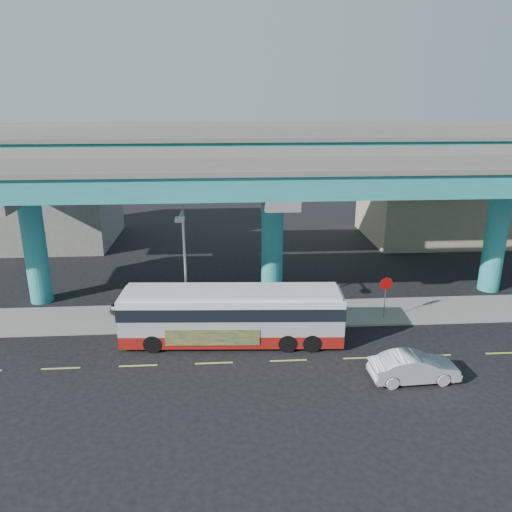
{
  "coord_description": "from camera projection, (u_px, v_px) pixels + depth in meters",
  "views": [
    {
      "loc": [
        -3.35,
        -23.93,
        13.64
      ],
      "look_at": [
        -1.46,
        4.0,
        4.57
      ],
      "focal_mm": 35.0,
      "sensor_mm": 36.0,
      "label": 1
    }
  ],
  "objects": [
    {
      "name": "sedan",
      "position": [
        414.0,
        367.0,
        24.79
      ],
      "size": [
        1.92,
        4.54,
        1.45
      ],
      "primitive_type": "imported",
      "rotation": [
        0.0,
        0.0,
        1.61
      ],
      "color": "silver",
      "rests_on": "ground"
    },
    {
      "name": "ground",
      "position": [
        288.0,
        358.0,
        27.13
      ],
      "size": [
        120.0,
        120.0,
        0.0
      ],
      "primitive_type": "plane",
      "color": "black",
      "rests_on": "ground"
    },
    {
      "name": "building_beige",
      "position": [
        440.0,
        203.0,
        49.02
      ],
      "size": [
        14.0,
        10.23,
        7.0
      ],
      "color": "tan",
      "rests_on": "ground"
    },
    {
      "name": "viaduct",
      "position": [
        273.0,
        166.0,
        32.96
      ],
      "size": [
        52.0,
        12.4,
        11.7
      ],
      "color": "teal",
      "rests_on": "ground"
    },
    {
      "name": "parked_car",
      "position": [
        137.0,
        308.0,
        31.72
      ],
      "size": [
        3.46,
        4.28,
        1.17
      ],
      "primitive_type": "imported",
      "rotation": [
        0.0,
        0.0,
        1.25
      ],
      "color": "#313137",
      "rests_on": "sidewalk"
    },
    {
      "name": "building_concrete",
      "position": [
        47.0,
        196.0,
        47.23
      ],
      "size": [
        12.0,
        10.0,
        9.0
      ],
      "primitive_type": "cube",
      "color": "gray",
      "rests_on": "ground"
    },
    {
      "name": "lane_markings",
      "position": [
        288.0,
        360.0,
        26.85
      ],
      "size": [
        58.0,
        0.12,
        0.01
      ],
      "color": "#D8C64C",
      "rests_on": "ground"
    },
    {
      "name": "street_lamp",
      "position": [
        184.0,
        253.0,
        28.5
      ],
      "size": [
        0.5,
        2.44,
        7.45
      ],
      "color": "gray",
      "rests_on": "sidewalk"
    },
    {
      "name": "stop_sign",
      "position": [
        386.0,
        289.0,
        30.84
      ],
      "size": [
        0.84,
        0.14,
        2.82
      ],
      "rotation": [
        0.0,
        0.0,
        -0.27
      ],
      "color": "gray",
      "rests_on": "sidewalk"
    },
    {
      "name": "transit_bus",
      "position": [
        232.0,
        314.0,
        28.36
      ],
      "size": [
        12.68,
        3.43,
        3.22
      ],
      "rotation": [
        0.0,
        0.0,
        -0.06
      ],
      "color": "maroon",
      "rests_on": "ground"
    },
    {
      "name": "sidewalk",
      "position": [
        277.0,
        314.0,
        32.33
      ],
      "size": [
        70.0,
        4.0,
        0.15
      ],
      "primitive_type": "cube",
      "color": "gray",
      "rests_on": "ground"
    }
  ]
}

